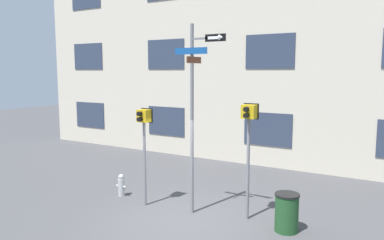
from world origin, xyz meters
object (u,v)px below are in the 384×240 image
street_sign_pole (194,105)px  pedestrian_signal_right (249,130)px  pedestrian_signal_left (144,131)px  fire_hydrant (121,185)px  trash_bin (287,212)px

street_sign_pole → pedestrian_signal_right: (1.35, 0.36, -0.58)m
pedestrian_signal_left → fire_hydrant: pedestrian_signal_left is taller
pedestrian_signal_left → fire_hydrant: 2.13m
pedestrian_signal_right → trash_bin: (1.09, -0.24, -1.84)m
pedestrian_signal_right → trash_bin: pedestrian_signal_right is taller
pedestrian_signal_left → pedestrian_signal_right: pedestrian_signal_right is taller
street_sign_pole → pedestrian_signal_right: 1.52m
street_sign_pole → pedestrian_signal_left: size_ratio=1.80×
street_sign_pole → trash_bin: bearing=3.0°
pedestrian_signal_right → pedestrian_signal_left: bearing=-169.2°
street_sign_pole → pedestrian_signal_right: bearing=15.0°
pedestrian_signal_left → pedestrian_signal_right: bearing=10.8°
pedestrian_signal_right → fire_hydrant: 4.44m
street_sign_pole → pedestrian_signal_left: bearing=-173.1°
fire_hydrant → pedestrian_signal_left: bearing=-13.2°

